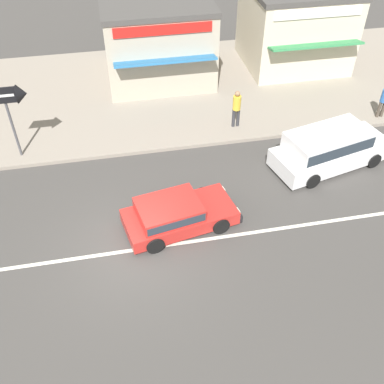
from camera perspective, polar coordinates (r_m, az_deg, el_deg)
ground_plane at (r=14.76m, az=-7.20°, el=-7.30°), size 160.00×160.00×0.00m
lane_centre_stripe at (r=14.75m, az=-7.20°, el=-7.29°), size 50.40×0.14×0.01m
kerb_strip at (r=22.72m, az=-9.82°, el=12.11°), size 68.00×10.00×0.15m
minivan_white_1 at (r=18.18m, az=17.09°, el=5.44°), size 5.10×2.88×1.56m
hatchback_red_2 at (r=14.96m, az=-2.05°, el=-2.76°), size 4.06×2.35×1.10m
arrow_signboard at (r=17.99m, az=-21.22°, el=11.09°), size 1.35×0.70×3.05m
pedestrian_near_clock at (r=21.78m, az=23.23°, el=10.80°), size 0.34×0.34×1.54m
pedestrian_mid_kerb at (r=19.47m, az=5.69°, el=10.80°), size 0.34×0.34×1.69m
shopfront_corner_warung at (r=23.35m, az=-4.50°, el=18.92°), size 5.18×5.84×3.85m
shopfront_mid_block at (r=25.13m, az=13.04°, el=19.88°), size 5.10×5.31×3.98m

